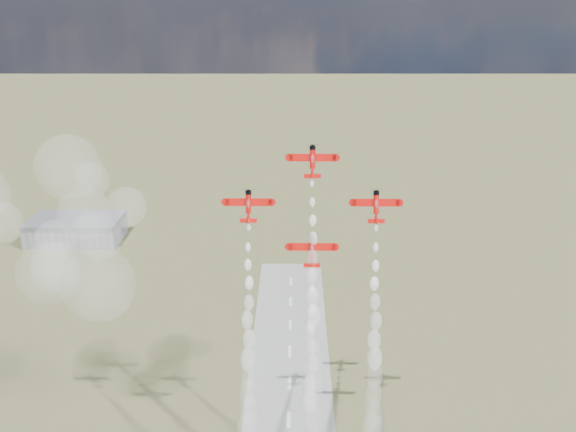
# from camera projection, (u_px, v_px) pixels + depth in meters

# --- Properties ---
(hangar) EXTENTS (50.00, 28.00, 13.00)m
(hangar) POSITION_uv_depth(u_px,v_px,m) (76.00, 229.00, 338.37)
(hangar) COLOR gray
(hangar) RESTS_ON ground
(plane_lead) EXTENTS (11.59, 4.81, 8.04)m
(plane_lead) POSITION_uv_depth(u_px,v_px,m) (312.00, 161.00, 149.93)
(plane_lead) COLOR red
(plane_lead) RESTS_ON ground
(plane_left) EXTENTS (11.59, 4.81, 8.04)m
(plane_left) POSITION_uv_depth(u_px,v_px,m) (248.00, 205.00, 150.66)
(plane_left) COLOR red
(plane_left) RESTS_ON ground
(plane_right) EXTENTS (11.59, 4.81, 8.04)m
(plane_right) POSITION_uv_depth(u_px,v_px,m) (376.00, 206.00, 150.30)
(plane_right) COLOR red
(plane_right) RESTS_ON ground
(plane_slot) EXTENTS (11.59, 4.81, 8.04)m
(plane_slot) POSITION_uv_depth(u_px,v_px,m) (312.00, 250.00, 151.03)
(plane_slot) COLOR red
(plane_slot) RESTS_ON ground
(smoke_trail_lead) EXTENTS (5.23, 18.76, 51.85)m
(smoke_trail_lead) POSITION_uv_depth(u_px,v_px,m) (312.00, 344.00, 152.03)
(smoke_trail_lead) COLOR white
(smoke_trail_lead) RESTS_ON plane_lead
(smoke_trail_left) EXTENTS (5.52, 18.78, 51.42)m
(smoke_trail_left) POSITION_uv_depth(u_px,v_px,m) (248.00, 387.00, 152.95)
(smoke_trail_left) COLOR white
(smoke_trail_left) RESTS_ON plane_left
(smoke_trail_right) EXTENTS (5.32, 18.51, 51.46)m
(smoke_trail_right) POSITION_uv_depth(u_px,v_px,m) (374.00, 389.00, 152.47)
(smoke_trail_right) COLOR white
(smoke_trail_right) RESTS_ON plane_right
(smoke_trail_slot) EXTENTS (6.08, 19.28, 51.95)m
(smoke_trail_slot) POSITION_uv_depth(u_px,v_px,m) (311.00, 432.00, 153.19)
(smoke_trail_slot) COLOR white
(smoke_trail_slot) RESTS_ON plane_slot
(drifted_smoke_cloud) EXTENTS (54.28, 34.36, 54.61)m
(drifted_smoke_cloud) POSITION_uv_depth(u_px,v_px,m) (59.00, 235.00, 171.45)
(drifted_smoke_cloud) COLOR white
(drifted_smoke_cloud) RESTS_ON ground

